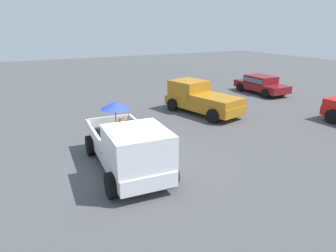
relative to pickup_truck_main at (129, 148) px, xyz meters
name	(u,v)px	position (x,y,z in m)	size (l,w,h in m)	color
ground_plane	(127,168)	(-0.43, 0.03, -0.96)	(80.00, 80.00, 0.00)	#4C4C4F
pickup_truck_main	(129,148)	(0.00, 0.00, 0.00)	(5.17, 2.53, 2.19)	black
pickup_truck_red	(200,98)	(-5.38, 6.49, -0.09)	(5.09, 3.02, 1.80)	black
parked_sedan_near	(261,84)	(-7.86, 13.60, -0.22)	(4.31, 2.00, 1.33)	black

